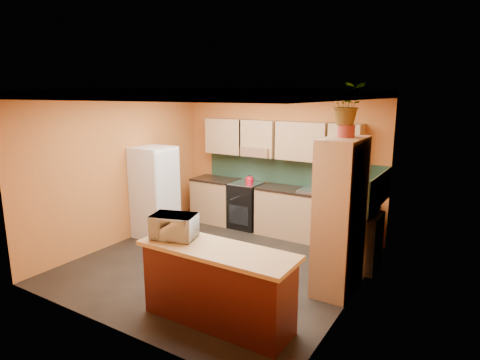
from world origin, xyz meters
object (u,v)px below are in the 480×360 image
(fridge, at_px, (155,192))
(microwave, at_px, (174,226))
(pantry, at_px, (340,216))
(base_cabinets_back, at_px, (274,210))
(stove, at_px, (246,205))
(breakfast_bar, at_px, (217,288))

(fridge, distance_m, microwave, 2.73)
(pantry, bearing_deg, base_cabinets_back, 138.04)
(microwave, bearing_deg, stove, 87.64)
(breakfast_bar, relative_size, microwave, 3.40)
(stove, bearing_deg, breakfast_bar, -64.89)
(pantry, distance_m, microwave, 2.20)
(stove, relative_size, microwave, 1.72)
(base_cabinets_back, distance_m, pantry, 2.48)
(fridge, xyz_separation_m, breakfast_bar, (2.67, -1.81, -0.41))
(breakfast_bar, bearing_deg, base_cabinets_back, 105.14)
(fridge, bearing_deg, stove, 48.45)
(pantry, xyz_separation_m, breakfast_bar, (-0.93, -1.55, -0.61))
(stove, distance_m, fridge, 1.84)
(pantry, distance_m, breakfast_bar, 1.91)
(fridge, xyz_separation_m, pantry, (3.60, -0.26, 0.20))
(stove, xyz_separation_m, pantry, (2.41, -1.61, 0.59))
(fridge, bearing_deg, breakfast_bar, -34.18)
(stove, height_order, microwave, microwave)
(stove, xyz_separation_m, breakfast_bar, (1.48, -3.15, -0.02))
(base_cabinets_back, distance_m, breakfast_bar, 3.27)
(base_cabinets_back, relative_size, fridge, 2.15)
(stove, bearing_deg, fridge, -131.55)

